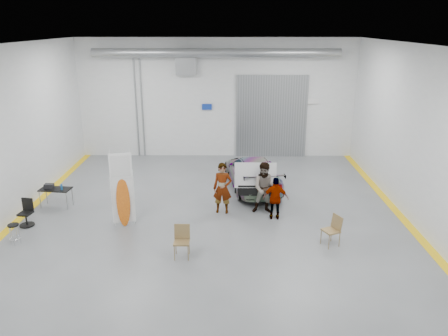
{
  "coord_description": "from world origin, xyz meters",
  "views": [
    {
      "loc": [
        0.61,
        -14.08,
        6.64
      ],
      "look_at": [
        0.44,
        1.38,
        1.5
      ],
      "focal_mm": 35.0,
      "sensor_mm": 36.0,
      "label": 1
    }
  ],
  "objects_px": {
    "person_b": "(265,188)",
    "person_c": "(276,198)",
    "folding_chair_far": "(330,236)",
    "person_a": "(223,188)",
    "shop_stool": "(15,234)",
    "office_chair": "(26,214)",
    "work_table": "(54,189)",
    "surfboard_display": "(121,195)",
    "folding_chair_near": "(182,248)",
    "sedan_car": "(253,172)"
  },
  "relations": [
    {
      "from": "person_b",
      "to": "person_c",
      "type": "bearing_deg",
      "value": -56.48
    },
    {
      "from": "folding_chair_far",
      "to": "person_a",
      "type": "bearing_deg",
      "value": -151.29
    },
    {
      "from": "person_c",
      "to": "folding_chair_far",
      "type": "bearing_deg",
      "value": 131.62
    },
    {
      "from": "shop_stool",
      "to": "office_chair",
      "type": "distance_m",
      "value": 1.38
    },
    {
      "from": "person_a",
      "to": "work_table",
      "type": "relative_size",
      "value": 1.58
    },
    {
      "from": "person_b",
      "to": "folding_chair_far",
      "type": "height_order",
      "value": "person_b"
    },
    {
      "from": "person_b",
      "to": "work_table",
      "type": "height_order",
      "value": "person_b"
    },
    {
      "from": "surfboard_display",
      "to": "work_table",
      "type": "relative_size",
      "value": 2.28
    },
    {
      "from": "shop_stool",
      "to": "surfboard_display",
      "type": "bearing_deg",
      "value": 24.41
    },
    {
      "from": "person_a",
      "to": "person_b",
      "type": "distance_m",
      "value": 1.55
    },
    {
      "from": "folding_chair_near",
      "to": "shop_stool",
      "type": "xyz_separation_m",
      "value": [
        -5.34,
        0.75,
        0.03
      ]
    },
    {
      "from": "person_c",
      "to": "office_chair",
      "type": "distance_m",
      "value": 8.64
    },
    {
      "from": "folding_chair_far",
      "to": "office_chair",
      "type": "distance_m",
      "value": 10.22
    },
    {
      "from": "person_a",
      "to": "shop_stool",
      "type": "distance_m",
      "value": 7.01
    },
    {
      "from": "surfboard_display",
      "to": "folding_chair_near",
      "type": "height_order",
      "value": "surfboard_display"
    },
    {
      "from": "person_a",
      "to": "sedan_car",
      "type": "bearing_deg",
      "value": 70.94
    },
    {
      "from": "person_a",
      "to": "folding_chair_near",
      "type": "xyz_separation_m",
      "value": [
        -1.16,
        -3.28,
        -0.64
      ]
    },
    {
      "from": "sedan_car",
      "to": "shop_stool",
      "type": "relative_size",
      "value": 6.73
    },
    {
      "from": "folding_chair_far",
      "to": "office_chair",
      "type": "xyz_separation_m",
      "value": [
        -10.13,
        1.32,
        0.11
      ]
    },
    {
      "from": "folding_chair_far",
      "to": "shop_stool",
      "type": "height_order",
      "value": "folding_chair_far"
    },
    {
      "from": "folding_chair_far",
      "to": "work_table",
      "type": "height_order",
      "value": "folding_chair_far"
    },
    {
      "from": "person_a",
      "to": "surfboard_display",
      "type": "height_order",
      "value": "surfboard_display"
    },
    {
      "from": "surfboard_display",
      "to": "person_b",
      "type": "bearing_deg",
      "value": 0.09
    },
    {
      "from": "person_a",
      "to": "folding_chair_far",
      "type": "distance_m",
      "value": 4.27
    },
    {
      "from": "surfboard_display",
      "to": "office_chair",
      "type": "relative_size",
      "value": 2.92
    },
    {
      "from": "folding_chair_far",
      "to": "person_c",
      "type": "bearing_deg",
      "value": -166.96
    },
    {
      "from": "sedan_car",
      "to": "surfboard_display",
      "type": "xyz_separation_m",
      "value": [
        -4.64,
        -3.73,
        0.44
      ]
    },
    {
      "from": "person_b",
      "to": "office_chair",
      "type": "distance_m",
      "value": 8.38
    },
    {
      "from": "work_table",
      "to": "sedan_car",
      "type": "bearing_deg",
      "value": 15.74
    },
    {
      "from": "folding_chair_far",
      "to": "person_b",
      "type": "bearing_deg",
      "value": -168.47
    },
    {
      "from": "person_a",
      "to": "office_chair",
      "type": "relative_size",
      "value": 2.02
    },
    {
      "from": "work_table",
      "to": "office_chair",
      "type": "bearing_deg",
      "value": -102.35
    },
    {
      "from": "person_b",
      "to": "office_chair",
      "type": "relative_size",
      "value": 2.05
    },
    {
      "from": "person_b",
      "to": "work_table",
      "type": "xyz_separation_m",
      "value": [
        -7.92,
        0.46,
        -0.24
      ]
    },
    {
      "from": "sedan_car",
      "to": "folding_chair_far",
      "type": "xyz_separation_m",
      "value": [
        2.18,
        -5.09,
        -0.36
      ]
    },
    {
      "from": "person_c",
      "to": "surfboard_display",
      "type": "relative_size",
      "value": 0.57
    },
    {
      "from": "person_b",
      "to": "surfboard_display",
      "type": "relative_size",
      "value": 0.7
    },
    {
      "from": "sedan_car",
      "to": "work_table",
      "type": "distance_m",
      "value": 7.9
    },
    {
      "from": "person_a",
      "to": "person_c",
      "type": "relative_size",
      "value": 1.22
    },
    {
      "from": "folding_chair_far",
      "to": "surfboard_display",
      "type": "bearing_deg",
      "value": -126.42
    },
    {
      "from": "person_b",
      "to": "folding_chair_near",
      "type": "bearing_deg",
      "value": -126.87
    },
    {
      "from": "person_b",
      "to": "folding_chair_far",
      "type": "relative_size",
      "value": 1.96
    },
    {
      "from": "shop_stool",
      "to": "work_table",
      "type": "relative_size",
      "value": 0.57
    },
    {
      "from": "surfboard_display",
      "to": "folding_chair_near",
      "type": "bearing_deg",
      "value": -56.42
    },
    {
      "from": "person_b",
      "to": "person_c",
      "type": "relative_size",
      "value": 1.24
    },
    {
      "from": "sedan_car",
      "to": "shop_stool",
      "type": "xyz_separation_m",
      "value": [
        -7.73,
        -5.14,
        -0.33
      ]
    },
    {
      "from": "work_table",
      "to": "folding_chair_far",
      "type": "bearing_deg",
      "value": -16.79
    },
    {
      "from": "sedan_car",
      "to": "folding_chair_near",
      "type": "xyz_separation_m",
      "value": [
        -2.39,
        -5.89,
        -0.36
      ]
    },
    {
      "from": "work_table",
      "to": "surfboard_display",
      "type": "bearing_deg",
      "value": -28.28
    },
    {
      "from": "folding_chair_far",
      "to": "work_table",
      "type": "distance_m",
      "value": 10.22
    }
  ]
}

